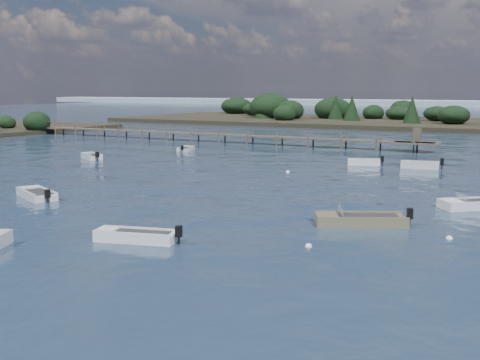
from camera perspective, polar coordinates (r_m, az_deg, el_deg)
The scene contains 15 objects.
ground at distance 83.65m, azimuth 15.55°, elevation 3.47°, with size 400.00×400.00×0.00m, color #172436.
tender_far_white at distance 57.60m, azimuth 11.66°, elevation 1.55°, with size 3.37×2.07×1.13m.
dinghy_extra_a at distance 69.63m, azimuth -5.15°, elevation 2.88°, with size 2.24×3.21×0.99m.
dinghy_mid_white_a at distance 32.39m, azimuth 11.32°, elevation -3.91°, with size 4.99×3.74×1.19m.
dinghy_mid_white_b at distance 38.76m, azimuth 21.43°, elevation -2.29°, with size 4.31×4.03×1.15m.
dinghy_extra_b at distance 28.80m, azimuth -9.82°, elevation -5.45°, with size 4.22×2.24×1.09m.
dinghy_mid_grey at distance 41.69m, azimuth -18.72°, elevation -1.41°, with size 4.29×3.03×1.09m.
tender_far_grey_b at distance 56.44m, azimuth 16.69°, elevation 1.24°, with size 3.77×1.87×1.26m.
tender_far_grey at distance 63.24m, azimuth -13.88°, elevation 2.10°, with size 3.46×2.66×1.14m.
buoy_b at distance 27.64m, azimuth 6.52°, elevation -6.30°, with size 0.32×0.32×0.32m, color white.
buoy_c at distance 43.78m, azimuth -19.93°, elevation -1.21°, with size 0.32×0.32×0.32m, color white.
buoy_d at distance 30.54m, azimuth 19.23°, elevation -5.29°, with size 0.32×0.32×0.32m, color white.
buoy_e at distance 51.80m, azimuth 4.56°, elevation 0.75°, with size 0.32×0.32×0.32m, color white.
jetty at distance 80.65m, azimuth -1.75°, elevation 4.30°, with size 64.50×3.20×3.40m.
distant_haze at distance 273.98m, azimuth 5.60°, elevation 7.13°, with size 280.00×20.00×2.40m, color #8B9CAC.
Camera 1 is at (19.53, -21.03, 7.11)m, focal length 45.00 mm.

